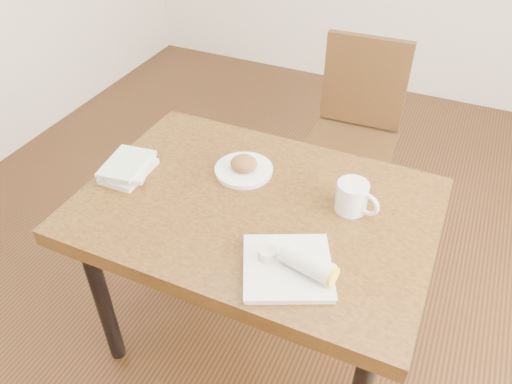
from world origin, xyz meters
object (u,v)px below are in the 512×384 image
at_px(plate_scone, 244,168).
at_px(coffee_mug, 353,197).
at_px(chair_far, 355,125).
at_px(book_stack, 129,168).
at_px(table, 256,222).
at_px(plate_burrito, 294,266).

xyz_separation_m(plate_scone, coffee_mug, (0.41, -0.04, 0.03)).
bearing_deg(plate_scone, coffee_mug, -5.24).
distance_m(chair_far, book_stack, 1.17).
bearing_deg(table, book_stack, -175.93).
bearing_deg(coffee_mug, book_stack, -170.07).
distance_m(plate_scone, book_stack, 0.41).
bearing_deg(plate_burrito, chair_far, 95.84).
xyz_separation_m(table, plate_scone, (-0.11, 0.14, 0.11)).
xyz_separation_m(table, book_stack, (-0.48, -0.03, 0.11)).
bearing_deg(coffee_mug, plate_burrito, -102.84).
xyz_separation_m(coffee_mug, plate_burrito, (-0.08, -0.33, -0.03)).
height_order(plate_burrito, book_stack, plate_burrito).
height_order(plate_scone, book_stack, plate_scone).
relative_size(plate_burrito, book_stack, 1.48).
relative_size(table, plate_burrito, 3.49).
height_order(table, coffee_mug, coffee_mug).
distance_m(chair_far, plate_scone, 0.87).
distance_m(chair_far, plate_burrito, 1.21).
relative_size(plate_scone, plate_burrito, 0.63).
height_order(table, plate_burrito, plate_burrito).
distance_m(coffee_mug, book_stack, 0.80).
relative_size(plate_scone, coffee_mug, 1.39).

